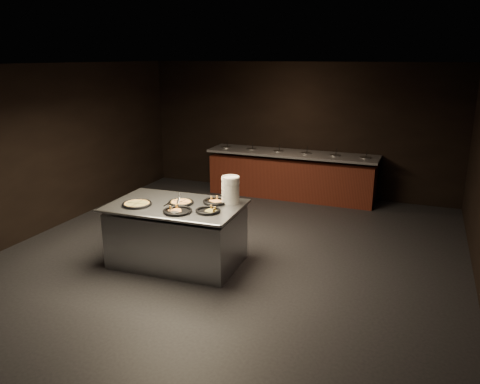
{
  "coord_description": "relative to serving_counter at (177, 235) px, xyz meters",
  "views": [
    {
      "loc": [
        2.64,
        -6.11,
        3.01
      ],
      "look_at": [
        0.09,
        0.3,
        1.0
      ],
      "focal_mm": 35.0,
      "sensor_mm": 36.0,
      "label": 1
    }
  ],
  "objects": [
    {
      "name": "room",
      "position": [
        0.65,
        0.39,
        1.01
      ],
      "size": [
        7.02,
        8.02,
        2.92
      ],
      "color": "black",
      "rests_on": "ground"
    },
    {
      "name": "salad_bar",
      "position": [
        0.65,
        3.95,
        -0.0
      ],
      "size": [
        3.7,
        0.83,
        1.18
      ],
      "color": "#501E12",
      "rests_on": "ground"
    },
    {
      "name": "serving_counter",
      "position": [
        0.0,
        0.0,
        0.0
      ],
      "size": [
        1.97,
        1.31,
        0.92
      ],
      "rotation": [
        0.0,
        0.0,
        0.04
      ],
      "color": "silver",
      "rests_on": "ground"
    },
    {
      "name": "plate_stack",
      "position": [
        0.72,
        0.35,
        0.68
      ],
      "size": [
        0.26,
        0.26,
        0.4
      ],
      "primitive_type": "cylinder",
      "color": "silver",
      "rests_on": "serving_counter"
    },
    {
      "name": "pan_veggie_whole",
      "position": [
        -0.51,
        -0.25,
        0.5
      ],
      "size": [
        0.43,
        0.43,
        0.04
      ],
      "rotation": [
        0.0,
        0.0,
        0.05
      ],
      "color": "black",
      "rests_on": "serving_counter"
    },
    {
      "name": "pan_cheese_whole",
      "position": [
        0.05,
        0.05,
        0.5
      ],
      "size": [
        0.37,
        0.37,
        0.04
      ],
      "rotation": [
        0.0,
        0.0,
        -0.13
      ],
      "color": "black",
      "rests_on": "serving_counter"
    },
    {
      "name": "pan_cheese_slices_a",
      "position": [
        0.51,
        0.29,
        0.5
      ],
      "size": [
        0.37,
        0.37,
        0.04
      ],
      "rotation": [
        0.0,
        0.0,
        0.88
      ],
      "color": "black",
      "rests_on": "serving_counter"
    },
    {
      "name": "pan_cheese_slices_b",
      "position": [
        0.2,
        -0.31,
        0.5
      ],
      "size": [
        0.41,
        0.41,
        0.04
      ],
      "rotation": [
        0.0,
        0.0,
        2.18
      ],
      "color": "black",
      "rests_on": "serving_counter"
    },
    {
      "name": "pan_veggie_slices",
      "position": [
        0.59,
        -0.14,
        0.5
      ],
      "size": [
        0.35,
        0.35,
        0.04
      ],
      "rotation": [
        0.0,
        0.0,
        -0.22
      ],
      "color": "black",
      "rests_on": "serving_counter"
    },
    {
      "name": "server_left",
      "position": [
        0.06,
        -0.02,
        0.56
      ],
      "size": [
        0.17,
        0.33,
        0.17
      ],
      "rotation": [
        0.0,
        0.0,
        1.97
      ],
      "color": "silver",
      "rests_on": "serving_counter"
    },
    {
      "name": "server_right",
      "position": [
        0.08,
        -0.33,
        0.56
      ],
      "size": [
        0.31,
        0.2,
        0.16
      ],
      "rotation": [
        0.0,
        0.0,
        -0.44
      ],
      "color": "silver",
      "rests_on": "serving_counter"
    }
  ]
}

